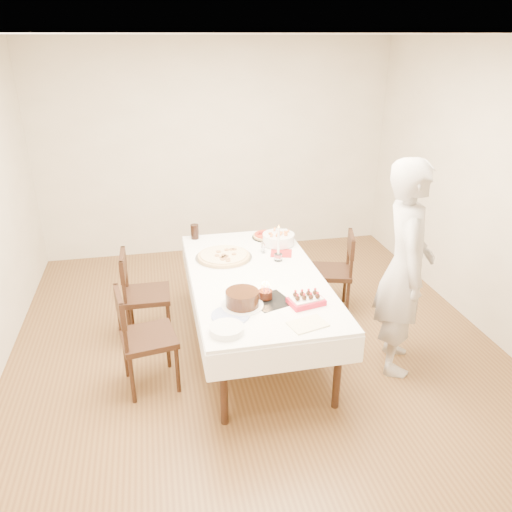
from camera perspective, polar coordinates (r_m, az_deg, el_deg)
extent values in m
plane|color=#55361D|center=(4.75, 0.12, -10.59)|extent=(5.00, 5.00, 0.00)
cube|color=beige|center=(6.52, -4.54, 11.98)|extent=(4.50, 0.04, 2.70)
cube|color=beige|center=(2.06, 15.54, -17.91)|extent=(4.50, 0.04, 2.70)
cube|color=beige|center=(5.09, 25.94, 6.19)|extent=(0.04, 5.00, 2.70)
plane|color=white|center=(3.91, 0.16, 24.03)|extent=(5.00, 5.00, 0.00)
cube|color=white|center=(4.59, 0.00, -6.43)|extent=(1.59, 2.34, 0.75)
imported|color=beige|center=(4.30, 16.66, -1.40)|extent=(0.65, 0.79, 1.86)
cylinder|color=beige|center=(4.74, -3.71, -0.01)|extent=(0.68, 0.68, 0.04)
cylinder|color=red|center=(5.22, 1.18, 2.33)|extent=(0.31, 0.31, 0.04)
cube|color=#B21E1E|center=(4.86, 2.90, 0.31)|extent=(0.25, 0.25, 0.01)
cylinder|color=white|center=(5.05, 2.58, 1.98)|extent=(0.40, 0.40, 0.10)
cylinder|color=white|center=(4.63, 2.58, 1.51)|extent=(0.10, 0.10, 0.36)
cylinder|color=black|center=(5.21, -7.02, 2.78)|extent=(0.10, 0.10, 0.15)
cylinder|color=black|center=(3.90, -1.58, -4.91)|extent=(0.36, 0.36, 0.13)
cube|color=black|center=(4.00, 1.69, -5.17)|extent=(0.36, 0.36, 0.01)
cylinder|color=#3C1A10|center=(3.99, 1.09, -3.98)|extent=(0.14, 0.14, 0.13)
cube|color=beige|center=(3.71, 5.94, -7.83)|extent=(0.31, 0.25, 0.02)
cylinder|color=white|center=(3.59, -3.38, -8.37)|extent=(0.26, 0.26, 0.05)
cylinder|color=white|center=(3.80, -2.94, -6.79)|extent=(0.38, 0.38, 0.01)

